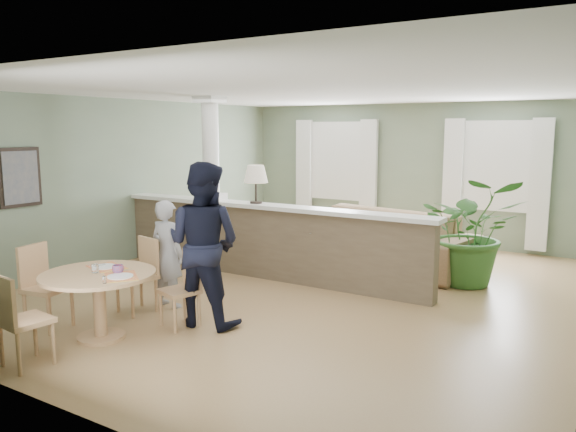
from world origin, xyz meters
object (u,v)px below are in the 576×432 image
Objects in this scene: houseplant at (472,231)px; chair_near at (18,317)px; chair_far_man at (184,285)px; child_person at (167,254)px; man_person at (204,244)px; dining_table at (100,286)px; sofa at (378,239)px; chair_far_boy at (141,271)px; chair_side at (42,282)px.

houseplant is 1.72× the size of chair_near.
child_person reaches higher than chair_far_man.
houseplant is 0.84× the size of man_person.
dining_table is at bearing -86.50° from chair_near.
sofa is 3.98m from chair_far_boy.
chair_side is 1.46m from child_person.
chair_near is at bearing -69.88° from chair_far_boy.
chair_near is at bearing -92.50° from sofa.
sofa is 4.72m from dining_table.
dining_table is 0.91m from chair_near.
sofa is at bearing 74.95° from dining_table.
chair_near is 2.11m from child_person.
houseplant is 3.92m from man_person.
chair_far_boy is 0.95× the size of chair_side.
dining_table is 1.21m from child_person.
houseplant is at bearing 56.35° from dining_table.
dining_table is at bearing -104.06° from chair_far_man.
man_person is at bearing -88.71° from sofa.
sofa is at bearing 167.01° from houseplant.
child_person reaches higher than chair_side.
child_person is at bearing -101.92° from sofa.
dining_table is (-1.23, -4.56, 0.13)m from sofa.
houseplant reaches higher than dining_table.
child_person is (-1.40, -3.37, 0.23)m from sofa.
child_person is (0.16, 0.30, 0.18)m from chair_far_boy.
dining_table is 1.19m from man_person.
man_person reaches higher than chair_far_man.
chair_far_boy is (-3.12, -3.30, -0.28)m from houseplant.
chair_side is 0.70× the size of child_person.
child_person reaches higher than chair_far_boy.
dining_table is at bearing 47.71° from man_person.
chair_far_boy reaches higher than chair_far_man.
chair_far_boy reaches higher than sofa.
child_person is at bearing -35.97° from chair_side.
dining_table is 0.92m from chair_far_man.
houseplant is at bearing 57.88° from chair_far_boy.
chair_far_boy is at bearing -74.82° from chair_near.
chair_side is (-0.82, -0.11, -0.05)m from dining_table.
sofa is at bearing -96.80° from chair_near.
sofa is 3.65m from child_person.
sofa is 5.10m from chair_side.
chair_far_man is 0.79m from child_person.
chair_far_boy is at bearing -5.65° from man_person.
child_person is at bearing 164.47° from chair_far_man.
child_person is 0.88m from man_person.
chair_far_man is at bearing 58.85° from dining_table.
man_person is (0.16, 0.16, 0.46)m from chair_far_man.
chair_near is (-0.52, -1.68, 0.03)m from chair_far_man.
dining_table is 0.88× the size of child_person.
sofa is at bearing -33.02° from chair_side.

